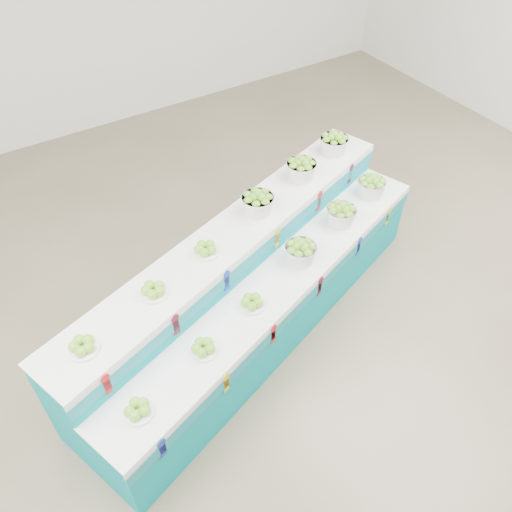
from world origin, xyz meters
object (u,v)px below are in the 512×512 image
at_px(display_stand, 256,285).
at_px(plate_upper_mid, 153,290).
at_px(basket_lower_left, 301,252).
at_px(basket_upper_right, 334,143).

relative_size(display_stand, plate_upper_mid, 17.49).
relative_size(display_stand, basket_lower_left, 13.56).
height_order(basket_lower_left, plate_upper_mid, plate_upper_mid).
relative_size(basket_lower_left, basket_upper_right, 1.00).
distance_m(display_stand, basket_upper_right, 1.64).
distance_m(plate_upper_mid, basket_upper_right, 2.41).
distance_m(display_stand, basket_lower_left, 0.50).
height_order(display_stand, basket_lower_left, display_stand).
xyz_separation_m(display_stand, basket_upper_right, (1.35, 0.71, 0.62)).
bearing_deg(basket_lower_left, plate_upper_mid, 177.85).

